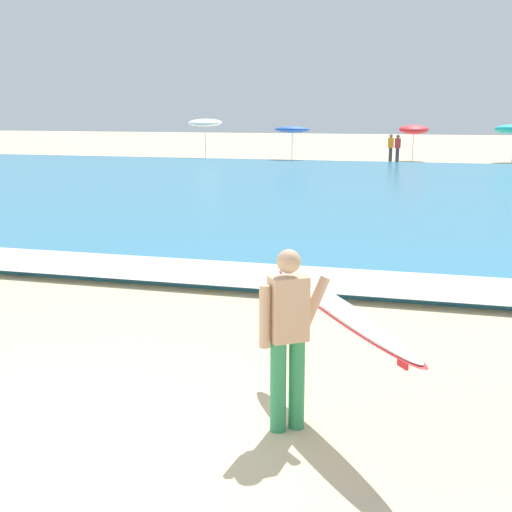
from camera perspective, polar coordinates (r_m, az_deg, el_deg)
The scene contains 9 objects.
ground_plane at distance 6.68m, azimuth -16.86°, elevation -14.82°, with size 160.00×160.00×0.00m, color beige.
sea at distance 25.00m, azimuth 7.83°, elevation 5.28°, with size 120.00×28.00×0.14m, color teal.
surf_foam at distance 12.03m, azimuth -0.96°, elevation -1.51°, with size 120.00×1.78×0.01m, color white.
surfer_with_board at distance 6.45m, azimuth 4.90°, elevation -5.31°, with size 1.95×2.53×1.73m.
beach_umbrella_0 at distance 42.77m, azimuth -4.22°, elevation 10.89°, with size 2.09×2.10×2.42m.
beach_umbrella_1 at distance 40.34m, azimuth 3.00°, elevation 10.36°, with size 2.02×2.04×2.04m.
beach_umbrella_2 at distance 41.77m, azimuth 12.87°, elevation 10.13°, with size 1.70×1.74×2.13m.
beachgoer_near_row_left at distance 39.98m, azimuth 11.04°, elevation 8.77°, with size 0.32×0.20×1.58m.
beachgoer_near_row_right at distance 39.42m, azimuth 11.58°, elevation 8.70°, with size 0.32×0.20×1.58m.
Camera 1 is at (3.33, -4.98, 2.96)m, focal length 48.56 mm.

